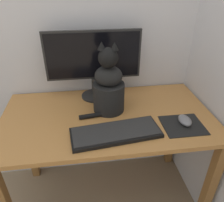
% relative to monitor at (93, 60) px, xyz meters
% --- Properties ---
extents(ground_plane, '(12.00, 12.00, 0.00)m').
position_rel_monitor_xyz_m(ground_plane, '(0.05, -0.22, -0.96)').
color(ground_plane, '#847056').
extents(wall_back, '(7.00, 0.04, 2.50)m').
position_rel_monitor_xyz_m(wall_back, '(0.05, 0.13, 0.29)').
color(wall_back, silver).
rests_on(wall_back, ground_plane).
extents(desk, '(1.17, 0.63, 0.71)m').
position_rel_monitor_xyz_m(desk, '(0.05, -0.22, -0.35)').
color(desk, '#A87038').
rests_on(desk, ground_plane).
extents(monitor, '(0.56, 0.17, 0.42)m').
position_rel_monitor_xyz_m(monitor, '(0.00, 0.00, 0.00)').
color(monitor, black).
rests_on(monitor, desk).
extents(keyboard, '(0.46, 0.22, 0.02)m').
position_rel_monitor_xyz_m(keyboard, '(0.07, -0.39, -0.23)').
color(keyboard, black).
rests_on(keyboard, desk).
extents(mousepad_right, '(0.21, 0.19, 0.00)m').
position_rel_monitor_xyz_m(mousepad_right, '(0.43, -0.37, -0.24)').
color(mousepad_right, black).
rests_on(mousepad_right, desk).
extents(computer_mouse_right, '(0.06, 0.10, 0.04)m').
position_rel_monitor_xyz_m(computer_mouse_right, '(0.45, -0.36, -0.22)').
color(computer_mouse_right, slate).
rests_on(computer_mouse_right, mousepad_right).
extents(cat, '(0.28, 0.21, 0.40)m').
position_rel_monitor_xyz_m(cat, '(0.07, -0.17, -0.10)').
color(cat, black).
rests_on(cat, desk).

